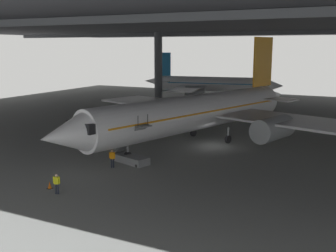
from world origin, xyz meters
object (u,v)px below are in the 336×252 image
object	(u,v)px
boarding_stairs	(131,155)
crew_worker_by_stairs	(112,157)
airplane_main	(198,112)
airplane_distant	(209,84)
crew_worker_near_nose	(57,183)
traffic_cone_orange	(50,185)

from	to	relation	value
boarding_stairs	crew_worker_by_stairs	xyz separation A→B (m)	(-0.62, -2.19, 0.22)
airplane_main	airplane_distant	xyz separation A→B (m)	(-13.65, 39.11, -0.46)
crew_worker_by_stairs	airplane_distant	world-z (taller)	airplane_distant
boarding_stairs	crew_worker_near_nose	xyz separation A→B (m)	(-0.49, -9.71, 0.14)
crew_worker_near_nose	traffic_cone_orange	xyz separation A→B (m)	(-1.31, 0.64, -0.59)
airplane_main	airplane_distant	distance (m)	41.43
boarding_stairs	crew_worker_by_stairs	size ratio (longest dim) A/B	2.84
airplane_main	crew_worker_near_nose	distance (m)	20.63
crew_worker_near_nose	crew_worker_by_stairs	distance (m)	7.52
airplane_main	boarding_stairs	bearing A→B (deg)	-103.56
crew_worker_near_nose	airplane_distant	world-z (taller)	airplane_distant
airplane_main	traffic_cone_orange	size ratio (longest dim) A/B	63.87
airplane_main	crew_worker_by_stairs	distance (m)	13.36
airplane_main	traffic_cone_orange	world-z (taller)	airplane_main
airplane_distant	traffic_cone_orange	world-z (taller)	airplane_distant
airplane_distant	crew_worker_near_nose	bearing A→B (deg)	-79.85
airplane_distant	traffic_cone_orange	size ratio (longest dim) A/B	49.78
boarding_stairs	crew_worker_near_nose	size ratio (longest dim) A/B	3.08
boarding_stairs	airplane_main	bearing A→B (deg)	76.44
boarding_stairs	crew_worker_near_nose	bearing A→B (deg)	-92.90
traffic_cone_orange	crew_worker_by_stairs	bearing A→B (deg)	80.28
boarding_stairs	airplane_distant	world-z (taller)	airplane_distant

